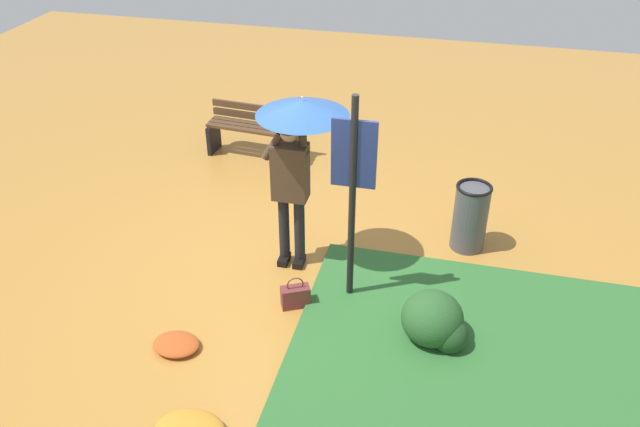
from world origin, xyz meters
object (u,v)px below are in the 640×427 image
object	(u,v)px
info_sign_post	(353,178)
handbag	(295,296)
person_with_umbrella	(297,141)
park_bench	(254,130)
trash_bin	(470,217)

from	to	relation	value
info_sign_post	handbag	size ratio (longest dim) A/B	6.22
person_with_umbrella	park_bench	size ratio (longest dim) A/B	1.46
person_with_umbrella	trash_bin	xyz separation A→B (m)	(1.86, 0.78, -1.13)
handbag	park_bench	world-z (taller)	park_bench
info_sign_post	trash_bin	distance (m)	1.99
handbag	trash_bin	world-z (taller)	trash_bin
person_with_umbrella	park_bench	xyz separation A→B (m)	(-1.37, 2.48, -1.15)
person_with_umbrella	info_sign_post	size ratio (longest dim) A/B	0.89
handbag	person_with_umbrella	bearing A→B (deg)	102.34
person_with_umbrella	info_sign_post	bearing A→B (deg)	-33.32
handbag	trash_bin	bearing A→B (deg)	42.36
handbag	park_bench	bearing A→B (deg)	115.38
park_bench	trash_bin	world-z (taller)	trash_bin
handbag	trash_bin	distance (m)	2.31
handbag	trash_bin	size ratio (longest dim) A/B	0.44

